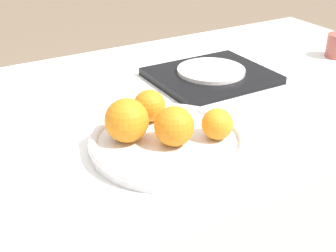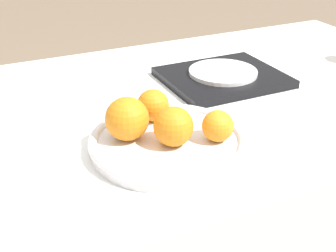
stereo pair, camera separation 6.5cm
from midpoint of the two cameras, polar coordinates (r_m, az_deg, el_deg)
name	(u,v)px [view 1 (the left image)]	position (r m, az deg, el deg)	size (l,w,h in m)	color
table	(162,228)	(1.29, -2.23, -12.32)	(1.60, 0.84, 0.75)	white
fruit_platter	(168,142)	(0.89, -2.10, -2.02)	(0.30, 0.30, 0.03)	silver
orange_0	(174,126)	(0.86, -1.43, -0.08)	(0.07, 0.07, 0.07)	orange
orange_1	(149,106)	(0.95, -4.25, 2.43)	(0.07, 0.07, 0.07)	orange
orange_2	(217,124)	(0.88, 3.91, 0.20)	(0.06, 0.06, 0.06)	orange
orange_3	(127,120)	(0.87, -7.20, 0.64)	(0.08, 0.08, 0.08)	orange
serving_tray	(211,76)	(1.21, 3.71, 6.08)	(0.29, 0.25, 0.02)	black
side_plate	(211,71)	(1.21, 3.73, 6.74)	(0.17, 0.17, 0.01)	white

